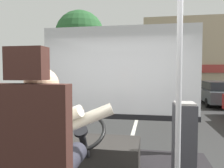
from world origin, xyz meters
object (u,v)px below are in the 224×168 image
at_px(parked_car_charcoal, 219,92).
at_px(bus_driver, 47,141).
at_px(fare_box, 184,147).
at_px(handrail_pole, 179,100).
at_px(steering_console, 93,156).

bearing_deg(parked_car_charcoal, bus_driver, -110.90).
distance_m(fare_box, parked_car_charcoal, 11.66).
distance_m(bus_driver, handrail_pole, 1.01).
relative_size(bus_driver, fare_box, 0.89).
distance_m(handrail_pole, fare_box, 0.78).
bearing_deg(fare_box, parked_car_charcoal, 72.06).
height_order(bus_driver, parked_car_charcoal, bus_driver).
relative_size(steering_console, handrail_pole, 0.54).
bearing_deg(parked_car_charcoal, steering_console, -112.91).
distance_m(steering_console, handrail_pole, 1.39).
distance_m(bus_driver, steering_console, 1.29).
distance_m(steering_console, fare_box, 1.06).
bearing_deg(fare_box, steering_console, 169.35).
relative_size(bus_driver, handrail_pole, 0.41).
height_order(bus_driver, handrail_pole, handrail_pole).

